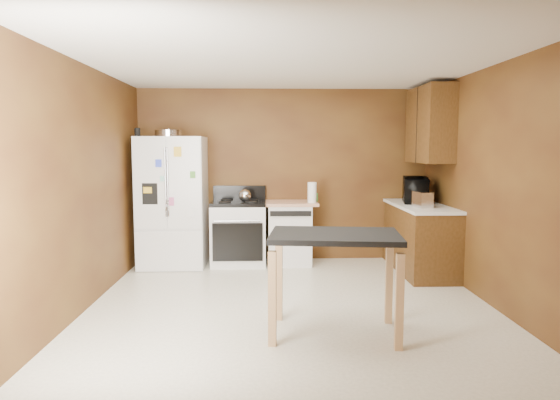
{
  "coord_description": "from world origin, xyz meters",
  "views": [
    {
      "loc": [
        -0.26,
        -5.06,
        1.65
      ],
      "look_at": [
        -0.09,
        0.85,
        1.03
      ],
      "focal_mm": 32.0,
      "sensor_mm": 36.0,
      "label": 1
    }
  ],
  "objects_px": {
    "pen_cup": "(137,132)",
    "dishwasher": "(289,232)",
    "toaster": "(423,200)",
    "paper_towel": "(312,193)",
    "refrigerator": "(173,202)",
    "kettle": "(245,196)",
    "roasting_pan": "(169,133)",
    "green_canister": "(314,197)",
    "gas_range": "(239,232)",
    "island": "(335,250)",
    "microwave": "(415,191)"
  },
  "relations": [
    {
      "from": "toaster",
      "to": "gas_range",
      "type": "bearing_deg",
      "value": 152.81
    },
    {
      "from": "gas_range",
      "to": "dishwasher",
      "type": "bearing_deg",
      "value": 1.94
    },
    {
      "from": "roasting_pan",
      "to": "green_canister",
      "type": "distance_m",
      "value": 2.21
    },
    {
      "from": "pen_cup",
      "to": "paper_towel",
      "type": "relative_size",
      "value": 0.41
    },
    {
      "from": "kettle",
      "to": "green_canister",
      "type": "distance_m",
      "value": 0.99
    },
    {
      "from": "kettle",
      "to": "refrigerator",
      "type": "distance_m",
      "value": 1.01
    },
    {
      "from": "roasting_pan",
      "to": "refrigerator",
      "type": "relative_size",
      "value": 0.2
    },
    {
      "from": "paper_towel",
      "to": "refrigerator",
      "type": "relative_size",
      "value": 0.16
    },
    {
      "from": "roasting_pan",
      "to": "green_canister",
      "type": "height_order",
      "value": "roasting_pan"
    },
    {
      "from": "green_canister",
      "to": "microwave",
      "type": "relative_size",
      "value": 0.21
    },
    {
      "from": "toaster",
      "to": "microwave",
      "type": "bearing_deg",
      "value": 73.71
    },
    {
      "from": "pen_cup",
      "to": "dishwasher",
      "type": "distance_m",
      "value": 2.51
    },
    {
      "from": "dishwasher",
      "to": "refrigerator",
      "type": "bearing_deg",
      "value": -177.01
    },
    {
      "from": "paper_towel",
      "to": "gas_range",
      "type": "distance_m",
      "value": 1.18
    },
    {
      "from": "microwave",
      "to": "green_canister",
      "type": "bearing_deg",
      "value": 90.41
    },
    {
      "from": "pen_cup",
      "to": "microwave",
      "type": "relative_size",
      "value": 0.2
    },
    {
      "from": "roasting_pan",
      "to": "kettle",
      "type": "bearing_deg",
      "value": -0.11
    },
    {
      "from": "kettle",
      "to": "refrigerator",
      "type": "bearing_deg",
      "value": 179.03
    },
    {
      "from": "paper_towel",
      "to": "dishwasher",
      "type": "relative_size",
      "value": 0.32
    },
    {
      "from": "kettle",
      "to": "microwave",
      "type": "height_order",
      "value": "microwave"
    },
    {
      "from": "green_canister",
      "to": "gas_range",
      "type": "distance_m",
      "value": 1.18
    },
    {
      "from": "toaster",
      "to": "gas_range",
      "type": "height_order",
      "value": "gas_range"
    },
    {
      "from": "pen_cup",
      "to": "toaster",
      "type": "xyz_separation_m",
      "value": [
        3.72,
        -0.64,
        -0.86
      ]
    },
    {
      "from": "pen_cup",
      "to": "microwave",
      "type": "distance_m",
      "value": 3.87
    },
    {
      "from": "refrigerator",
      "to": "gas_range",
      "type": "bearing_deg",
      "value": 3.81
    },
    {
      "from": "kettle",
      "to": "paper_towel",
      "type": "bearing_deg",
      "value": -2.63
    },
    {
      "from": "microwave",
      "to": "roasting_pan",
      "type": "bearing_deg",
      "value": 99.37
    },
    {
      "from": "refrigerator",
      "to": "dishwasher",
      "type": "distance_m",
      "value": 1.69
    },
    {
      "from": "microwave",
      "to": "refrigerator",
      "type": "height_order",
      "value": "refrigerator"
    },
    {
      "from": "refrigerator",
      "to": "gas_range",
      "type": "distance_m",
      "value": 1.01
    },
    {
      "from": "roasting_pan",
      "to": "paper_towel",
      "type": "xyz_separation_m",
      "value": [
        1.97,
        -0.04,
        -0.81
      ]
    },
    {
      "from": "dishwasher",
      "to": "roasting_pan",
      "type": "bearing_deg",
      "value": -176.56
    },
    {
      "from": "green_canister",
      "to": "refrigerator",
      "type": "bearing_deg",
      "value": -176.89
    },
    {
      "from": "island",
      "to": "pen_cup",
      "type": "bearing_deg",
      "value": 132.36
    },
    {
      "from": "green_canister",
      "to": "toaster",
      "type": "distance_m",
      "value": 1.54
    },
    {
      "from": "paper_towel",
      "to": "toaster",
      "type": "xyz_separation_m",
      "value": [
        1.34,
        -0.66,
        -0.03
      ]
    },
    {
      "from": "roasting_pan",
      "to": "refrigerator",
      "type": "distance_m",
      "value": 0.95
    },
    {
      "from": "kettle",
      "to": "dishwasher",
      "type": "relative_size",
      "value": 0.2
    },
    {
      "from": "kettle",
      "to": "microwave",
      "type": "bearing_deg",
      "value": -3.83
    },
    {
      "from": "roasting_pan",
      "to": "refrigerator",
      "type": "xyz_separation_m",
      "value": [
        0.03,
        0.01,
        -0.95
      ]
    },
    {
      "from": "microwave",
      "to": "gas_range",
      "type": "distance_m",
      "value": 2.52
    },
    {
      "from": "dishwasher",
      "to": "island",
      "type": "xyz_separation_m",
      "value": [
        0.27,
        -2.73,
        0.31
      ]
    },
    {
      "from": "kettle",
      "to": "gas_range",
      "type": "distance_m",
      "value": 0.54
    },
    {
      "from": "green_canister",
      "to": "toaster",
      "type": "relative_size",
      "value": 0.45
    },
    {
      "from": "paper_towel",
      "to": "gas_range",
      "type": "bearing_deg",
      "value": 173.31
    },
    {
      "from": "microwave",
      "to": "island",
      "type": "xyz_separation_m",
      "value": [
        -1.45,
        -2.47,
        -0.3
      ]
    },
    {
      "from": "green_canister",
      "to": "gas_range",
      "type": "xyz_separation_m",
      "value": [
        -1.07,
        -0.05,
        -0.49
      ]
    },
    {
      "from": "roasting_pan",
      "to": "gas_range",
      "type": "height_order",
      "value": "roasting_pan"
    },
    {
      "from": "toaster",
      "to": "dishwasher",
      "type": "xyz_separation_m",
      "value": [
        -1.65,
        0.8,
        -0.55
      ]
    },
    {
      "from": "microwave",
      "to": "island",
      "type": "distance_m",
      "value": 2.88
    }
  ]
}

